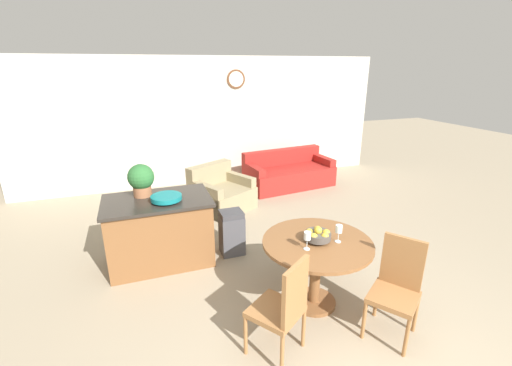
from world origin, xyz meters
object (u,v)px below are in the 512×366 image
Objects in this scene: fruit_bowl at (318,235)px; armchair at (221,194)px; dining_chair_near_left at (283,305)px; kitchen_island at (160,231)px; wine_glass_right at (339,230)px; dining_chair_near_right at (397,284)px; wine_glass_left at (307,237)px; teal_bowl at (166,198)px; trash_bin at (232,233)px; dining_table at (316,256)px; potted_plant at (141,179)px; couch at (288,174)px.

fruit_bowl is 0.22× the size of armchair.
dining_chair_near_left is 0.73× the size of kitchen_island.
dining_chair_near_left is 1.00m from wine_glass_right.
dining_chair_near_right is 0.95m from wine_glass_left.
wine_glass_right is at bearing -108.31° from armchair.
fruit_bowl is at bearing -44.00° from teal_bowl.
trash_bin is at bearing -6.12° from dining_chair_near_right.
teal_bowl reaches higher than dining_table.
wine_glass_left is (-0.71, 0.51, 0.38)m from dining_chair_near_right.
dining_chair_near_left is at bearing -67.51° from teal_bowl.
dining_table is 0.38m from wine_glass_left.
potted_plant is (-1.66, 1.65, 0.28)m from fruit_bowl.
potted_plant is (-0.16, 0.19, 0.67)m from kitchen_island.
dining_chair_near_right is at bearing -35.52° from wine_glass_left.
potted_plant is 0.22× the size of couch.
fruit_bowl is at bearing -117.09° from couch.
dining_chair_near_right is at bearing -45.65° from kitchen_island.
dining_chair_near_right is 0.50× the size of couch.
wine_glass_right is at bearing -6.01° from dining_chair_near_left.
potted_plant is 2.07m from armchair.
teal_bowl reaches higher than wine_glass_left.
dining_chair_near_left is at bearing -91.78° from trash_bin.
kitchen_island is 3.17× the size of potted_plant.
kitchen_island is 3.52× the size of teal_bowl.
armchair is at bearing 95.94° from fruit_bowl.
potted_plant is at bearing 130.08° from wine_glass_left.
dining_table is 2.40m from potted_plant.
kitchen_island is at bearing 173.19° from trash_bin.
fruit_bowl is 0.22m from wine_glass_right.
armchair is at bearing 99.35° from wine_glass_right.
couch is (2.88, 2.21, -0.18)m from kitchen_island.
teal_bowl is 0.19× the size of couch.
potted_plant is at bearing 135.18° from fruit_bowl.
teal_bowl is (-0.77, 1.87, 0.41)m from dining_chair_near_left.
dining_chair_near_right is (1.14, -0.08, 0.00)m from dining_chair_near_left.
dining_chair_near_right is 0.73× the size of kitchen_island.
dining_chair_near_left is 1.56× the size of trash_bin.
dining_table is at bearing 5.72° from dining_chair_near_right.
dining_table is 0.59× the size of couch.
kitchen_island is at bearing 78.93° from dining_chair_near_left.
wine_glass_right is 0.50× the size of teal_bowl.
dining_chair_near_left reaches higher than couch.
dining_chair_near_right reaches higher than wine_glass_left.
wine_glass_left is 2.10m from kitchen_island.
wine_glass_left is at bearing -50.18° from teal_bowl.
teal_bowl is at bearing 129.82° from wine_glass_left.
potted_plant reaches higher than wine_glass_left.
dining_chair_near_left is 2.07m from teal_bowl.
teal_bowl is 0.90× the size of potted_plant.
wine_glass_left is 1.00× the size of wine_glass_right.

